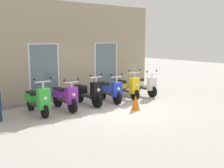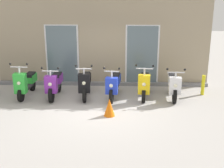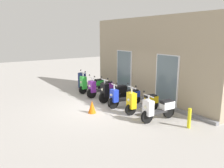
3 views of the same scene
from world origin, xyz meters
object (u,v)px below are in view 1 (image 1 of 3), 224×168
(scooter_black, at_px, (88,93))
(scooter_yellow, at_px, (127,87))
(scooter_white, at_px, (144,85))
(scooter_purple, at_px, (65,97))
(scooter_green, at_px, (38,100))
(scooter_blue, at_px, (109,90))
(curb_bollard, at_px, (155,84))
(traffic_cone, at_px, (136,103))

(scooter_black, bearing_deg, scooter_yellow, 0.49)
(scooter_black, height_order, scooter_white, scooter_black)
(scooter_black, relative_size, scooter_yellow, 1.05)
(scooter_purple, bearing_deg, scooter_black, 4.48)
(scooter_green, height_order, scooter_black, scooter_green)
(scooter_black, xyz_separation_m, scooter_blue, (0.97, -0.07, -0.01))
(scooter_green, distance_m, scooter_blue, 3.01)
(scooter_black, height_order, scooter_yellow, scooter_yellow)
(scooter_white, xyz_separation_m, curb_bollard, (1.09, 0.37, -0.11))
(scooter_green, distance_m, curb_bollard, 6.11)
(scooter_green, xyz_separation_m, scooter_yellow, (4.03, 0.05, -0.02))
(scooter_green, height_order, traffic_cone, scooter_green)
(scooter_purple, bearing_deg, scooter_green, 177.31)
(traffic_cone, relative_size, curb_bollard, 0.74)
(scooter_black, distance_m, scooter_white, 2.97)
(scooter_yellow, bearing_deg, curb_bollard, 8.86)
(scooter_purple, xyz_separation_m, scooter_black, (1.04, 0.08, 0.01))
(scooter_white, bearing_deg, scooter_black, 179.34)
(traffic_cone, bearing_deg, curb_bollard, 32.11)
(scooter_black, relative_size, curb_bollard, 2.37)
(scooter_black, height_order, curb_bollard, scooter_black)
(scooter_purple, height_order, curb_bollard, scooter_purple)
(scooter_blue, relative_size, curb_bollard, 2.33)
(traffic_cone, height_order, curb_bollard, curb_bollard)
(scooter_purple, relative_size, scooter_black, 0.95)
(scooter_blue, bearing_deg, scooter_white, 1.16)
(scooter_yellow, relative_size, curb_bollard, 2.27)
(scooter_purple, relative_size, scooter_blue, 0.96)
(scooter_blue, relative_size, scooter_white, 1.06)
(scooter_blue, relative_size, traffic_cone, 3.13)
(scooter_green, xyz_separation_m, scooter_black, (2.04, 0.03, -0.00))
(scooter_purple, distance_m, traffic_cone, 2.49)
(traffic_cone, xyz_separation_m, curb_bollard, (3.18, 1.99, 0.09))
(scooter_black, bearing_deg, scooter_purple, -175.52)
(scooter_blue, xyz_separation_m, scooter_white, (2.00, 0.04, -0.01))
(curb_bollard, bearing_deg, traffic_cone, -147.89)
(scooter_green, relative_size, scooter_yellow, 1.01)
(scooter_green, height_order, scooter_white, scooter_green)
(scooter_green, distance_m, scooter_purple, 1.00)
(scooter_blue, xyz_separation_m, traffic_cone, (-0.09, -1.58, -0.21))
(scooter_purple, xyz_separation_m, scooter_white, (4.01, 0.05, -0.01))
(scooter_green, xyz_separation_m, scooter_purple, (1.00, -0.05, -0.01))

